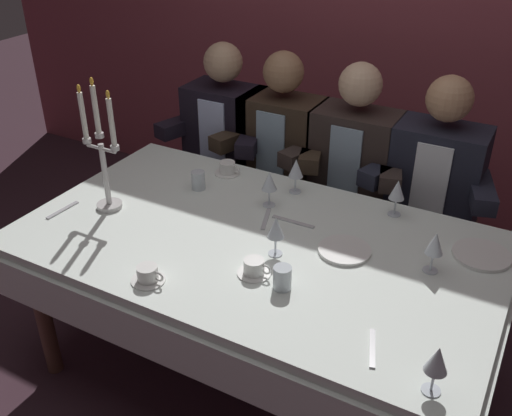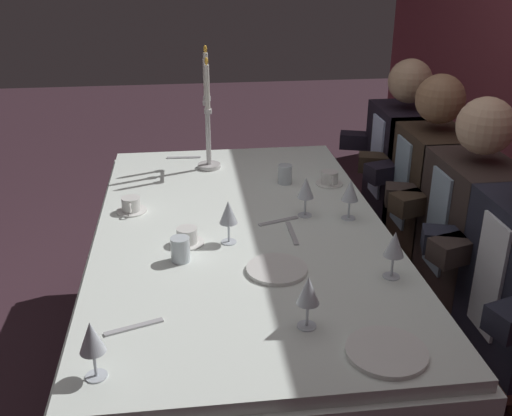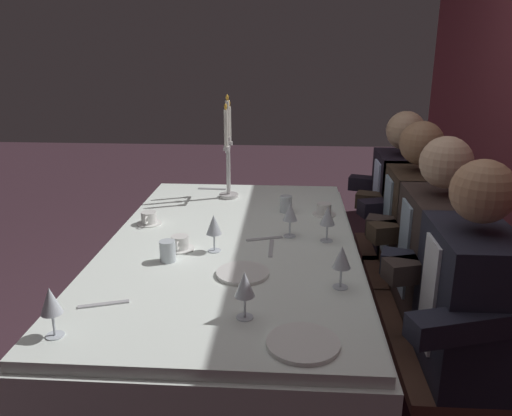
{
  "view_description": "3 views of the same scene",
  "coord_description": "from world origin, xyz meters",
  "px_view_note": "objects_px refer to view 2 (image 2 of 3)",
  "views": [
    {
      "loc": [
        0.94,
        -1.7,
        2.01
      ],
      "look_at": [
        -0.01,
        0.02,
        0.87
      ],
      "focal_mm": 40.74,
      "sensor_mm": 36.0,
      "label": 1
    },
    {
      "loc": [
        2.06,
        -0.2,
        1.74
      ],
      "look_at": [
        0.08,
        0.05,
        0.85
      ],
      "focal_mm": 42.03,
      "sensor_mm": 36.0,
      "label": 2
    },
    {
      "loc": [
        2.14,
        0.25,
        1.6
      ],
      "look_at": [
        -0.07,
        0.11,
        0.88
      ],
      "focal_mm": 36.14,
      "sensor_mm": 36.0,
      "label": 3
    }
  ],
  "objects_px": {
    "dinner_plate_0": "(386,352)",
    "wine_glass_1": "(91,338)",
    "wine_glass_5": "(394,246)",
    "water_tumbler_1": "(180,249)",
    "coffee_cup_0": "(330,179)",
    "coffee_cup_1": "(131,205)",
    "seated_diner_2": "(471,226)",
    "water_tumbler_0": "(285,174)",
    "wine_glass_3": "(228,214)",
    "seated_diner_0": "(403,160)",
    "wine_glass_0": "(308,292)",
    "wine_glass_4": "(350,191)",
    "seated_diner_1": "(430,187)",
    "dinner_plate_1": "(277,269)",
    "coffee_cup_2": "(187,237)",
    "wine_glass_2": "(306,189)",
    "candelabra": "(208,120)",
    "dining_table": "(242,255)"
  },
  "relations": [
    {
      "from": "dining_table",
      "to": "seated_diner_2",
      "type": "relative_size",
      "value": 1.56
    },
    {
      "from": "candelabra",
      "to": "water_tumbler_0",
      "type": "xyz_separation_m",
      "value": [
        0.24,
        0.33,
        -0.19
      ]
    },
    {
      "from": "coffee_cup_1",
      "to": "seated_diner_2",
      "type": "height_order",
      "value": "seated_diner_2"
    },
    {
      "from": "wine_glass_1",
      "to": "coffee_cup_0",
      "type": "height_order",
      "value": "wine_glass_1"
    },
    {
      "from": "wine_glass_2",
      "to": "wine_glass_4",
      "type": "height_order",
      "value": "same"
    },
    {
      "from": "wine_glass_0",
      "to": "coffee_cup_1",
      "type": "distance_m",
      "value": 1.03
    },
    {
      "from": "seated_diner_1",
      "to": "dining_table",
      "type": "bearing_deg",
      "value": -69.84
    },
    {
      "from": "wine_glass_0",
      "to": "seated_diner_0",
      "type": "bearing_deg",
      "value": 150.36
    },
    {
      "from": "wine_glass_1",
      "to": "seated_diner_2",
      "type": "distance_m",
      "value": 1.53
    },
    {
      "from": "dining_table",
      "to": "wine_glass_4",
      "type": "relative_size",
      "value": 11.83
    },
    {
      "from": "dinner_plate_1",
      "to": "coffee_cup_2",
      "type": "height_order",
      "value": "coffee_cup_2"
    },
    {
      "from": "candelabra",
      "to": "wine_glass_2",
      "type": "xyz_separation_m",
      "value": [
        0.6,
        0.35,
        -0.12
      ]
    },
    {
      "from": "wine_glass_5",
      "to": "water_tumbler_1",
      "type": "relative_size",
      "value": 1.88
    },
    {
      "from": "wine_glass_3",
      "to": "water_tumbler_1",
      "type": "distance_m",
      "value": 0.22
    },
    {
      "from": "dinner_plate_0",
      "to": "seated_diner_0",
      "type": "xyz_separation_m",
      "value": [
        -1.5,
        0.58,
        -0.01
      ]
    },
    {
      "from": "wine_glass_3",
      "to": "coffee_cup_0",
      "type": "relative_size",
      "value": 1.24
    },
    {
      "from": "water_tumbler_0",
      "to": "coffee_cup_0",
      "type": "height_order",
      "value": "water_tumbler_0"
    },
    {
      "from": "wine_glass_1",
      "to": "seated_diner_1",
      "type": "distance_m",
      "value": 1.76
    },
    {
      "from": "wine_glass_0",
      "to": "water_tumbler_1",
      "type": "xyz_separation_m",
      "value": [
        -0.43,
        -0.35,
        -0.07
      ]
    },
    {
      "from": "dinner_plate_1",
      "to": "coffee_cup_0",
      "type": "relative_size",
      "value": 1.55
    },
    {
      "from": "wine_glass_0",
      "to": "water_tumbler_0",
      "type": "relative_size",
      "value": 1.89
    },
    {
      "from": "wine_glass_3",
      "to": "wine_glass_4",
      "type": "relative_size",
      "value": 1.0
    },
    {
      "from": "dinner_plate_0",
      "to": "water_tumbler_0",
      "type": "distance_m",
      "value": 1.25
    },
    {
      "from": "coffee_cup_0",
      "to": "seated_diner_2",
      "type": "bearing_deg",
      "value": 43.01
    },
    {
      "from": "candelabra",
      "to": "dinner_plate_1",
      "type": "relative_size",
      "value": 2.84
    },
    {
      "from": "dinner_plate_0",
      "to": "water_tumbler_1",
      "type": "xyz_separation_m",
      "value": [
        -0.58,
        -0.54,
        0.04
      ]
    },
    {
      "from": "seated_diner_1",
      "to": "wine_glass_4",
      "type": "bearing_deg",
      "value": -57.26
    },
    {
      "from": "seated_diner_0",
      "to": "coffee_cup_1",
      "type": "bearing_deg",
      "value": -69.94
    },
    {
      "from": "seated_diner_2",
      "to": "seated_diner_1",
      "type": "bearing_deg",
      "value": 180.0
    },
    {
      "from": "dinner_plate_0",
      "to": "wine_glass_1",
      "type": "bearing_deg",
      "value": -90.09
    },
    {
      "from": "wine_glass_0",
      "to": "coffee_cup_1",
      "type": "height_order",
      "value": "wine_glass_0"
    },
    {
      "from": "water_tumbler_0",
      "to": "coffee_cup_0",
      "type": "distance_m",
      "value": 0.2
    },
    {
      "from": "coffee_cup_1",
      "to": "seated_diner_1",
      "type": "distance_m",
      "value": 1.32
    },
    {
      "from": "wine_glass_3",
      "to": "seated_diner_1",
      "type": "xyz_separation_m",
      "value": [
        -0.44,
        0.94,
        -0.12
      ]
    },
    {
      "from": "wine_glass_4",
      "to": "seated_diner_1",
      "type": "relative_size",
      "value": 0.13
    },
    {
      "from": "water_tumbler_0",
      "to": "seated_diner_1",
      "type": "height_order",
      "value": "seated_diner_1"
    },
    {
      "from": "seated_diner_1",
      "to": "seated_diner_2",
      "type": "distance_m",
      "value": 0.41
    },
    {
      "from": "coffee_cup_2",
      "to": "seated_diner_0",
      "type": "height_order",
      "value": "seated_diner_0"
    },
    {
      "from": "wine_glass_1",
      "to": "coffee_cup_1",
      "type": "height_order",
      "value": "wine_glass_1"
    },
    {
      "from": "wine_glass_1",
      "to": "wine_glass_4",
      "type": "relative_size",
      "value": 1.0
    },
    {
      "from": "water_tumbler_0",
      "to": "seated_diner_0",
      "type": "relative_size",
      "value": 0.07
    },
    {
      "from": "water_tumbler_0",
      "to": "dinner_plate_1",
      "type": "bearing_deg",
      "value": -11.49
    },
    {
      "from": "dinner_plate_0",
      "to": "coffee_cup_0",
      "type": "bearing_deg",
      "value": 173.68
    },
    {
      "from": "wine_glass_2",
      "to": "coffee_cup_2",
      "type": "bearing_deg",
      "value": -68.35
    },
    {
      "from": "wine_glass_1",
      "to": "coffee_cup_1",
      "type": "xyz_separation_m",
      "value": [
        -1.01,
        0.02,
        -0.09
      ]
    },
    {
      "from": "dinner_plate_1",
      "to": "wine_glass_1",
      "type": "height_order",
      "value": "wine_glass_1"
    },
    {
      "from": "dining_table",
      "to": "wine_glass_3",
      "type": "relative_size",
      "value": 11.83
    },
    {
      "from": "candelabra",
      "to": "seated_diner_2",
      "type": "height_order",
      "value": "candelabra"
    },
    {
      "from": "wine_glass_0",
      "to": "coffee_cup_2",
      "type": "xyz_separation_m",
      "value": [
        -0.56,
        -0.33,
        -0.09
      ]
    },
    {
      "from": "wine_glass_3",
      "to": "dining_table",
      "type": "bearing_deg",
      "value": 153.33
    }
  ]
}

